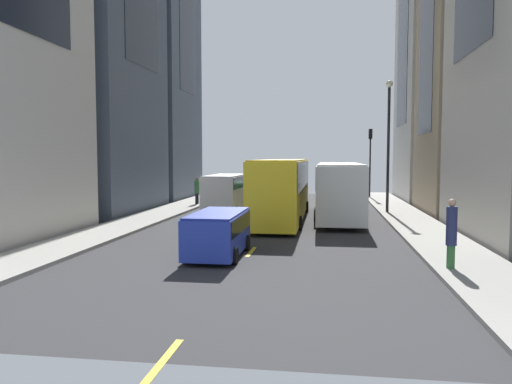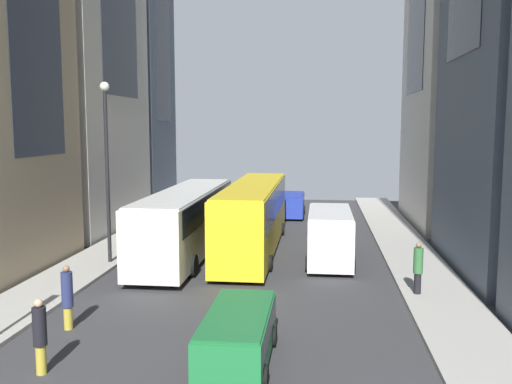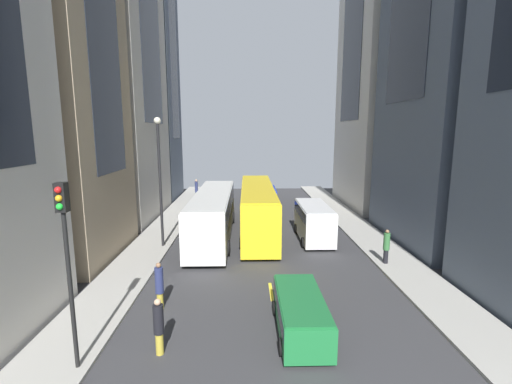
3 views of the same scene
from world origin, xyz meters
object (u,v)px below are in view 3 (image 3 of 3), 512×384
(car_blue_0, at_px, (267,194))
(pedestrian_crossing_mid, at_px, (196,189))
(city_bus_white, at_px, (213,211))
(traffic_light_near_corner, at_px, (66,243))
(streetcar_yellow, at_px, (257,205))
(pedestrian_waiting_curb, at_px, (159,325))
(delivery_van_white, at_px, (314,219))
(pedestrian_crossing_near, at_px, (159,285))
(pedestrian_walking_far, at_px, (386,246))
(car_green_1, at_px, (301,311))

(car_blue_0, height_order, pedestrian_crossing_mid, pedestrian_crossing_mid)
(city_bus_white, xyz_separation_m, traffic_light_near_corner, (-3.10, -14.86, 2.38))
(pedestrian_crossing_mid, distance_m, traffic_light_near_corner, 29.35)
(pedestrian_crossing_mid, bearing_deg, car_blue_0, 39.14)
(streetcar_yellow, relative_size, pedestrian_crossing_mid, 6.15)
(streetcar_yellow, height_order, traffic_light_near_corner, traffic_light_near_corner)
(pedestrian_waiting_curb, bearing_deg, traffic_light_near_corner, 102.41)
(delivery_van_white, distance_m, pedestrian_crossing_mid, 18.49)
(streetcar_yellow, distance_m, pedestrian_waiting_curb, 16.07)
(streetcar_yellow, xyz_separation_m, pedestrian_crossing_mid, (-6.56, 12.80, -0.78))
(city_bus_white, xyz_separation_m, delivery_van_white, (7.30, -0.86, -0.50))
(delivery_van_white, bearing_deg, traffic_light_near_corner, -126.62)
(pedestrian_crossing_near, bearing_deg, streetcar_yellow, 101.62)
(pedestrian_waiting_curb, xyz_separation_m, pedestrian_crossing_near, (-0.76, 3.26, 0.03))
(pedestrian_crossing_mid, distance_m, pedestrian_waiting_curb, 28.47)
(car_blue_0, bearing_deg, pedestrian_walking_far, -72.69)
(delivery_van_white, bearing_deg, car_green_1, -102.94)
(pedestrian_waiting_curb, height_order, pedestrian_walking_far, pedestrian_walking_far)
(delivery_van_white, xyz_separation_m, traffic_light_near_corner, (-10.40, -14.00, 2.88))
(delivery_van_white, relative_size, traffic_light_near_corner, 0.92)
(car_green_1, bearing_deg, pedestrian_crossing_near, 160.98)
(delivery_van_white, xyz_separation_m, car_green_1, (-2.75, -11.95, -0.62))
(delivery_van_white, height_order, traffic_light_near_corner, traffic_light_near_corner)
(streetcar_yellow, xyz_separation_m, pedestrian_walking_far, (7.29, -7.48, -0.90))
(car_blue_0, distance_m, traffic_light_near_corner, 28.96)
(pedestrian_crossing_near, height_order, traffic_light_near_corner, traffic_light_near_corner)
(pedestrian_waiting_curb, distance_m, traffic_light_near_corner, 4.21)
(traffic_light_near_corner, bearing_deg, city_bus_white, 78.21)
(car_blue_0, relative_size, pedestrian_walking_far, 2.10)
(car_blue_0, height_order, pedestrian_waiting_curb, pedestrian_waiting_curb)
(delivery_van_white, xyz_separation_m, car_blue_0, (-2.55, 13.66, -0.53))
(traffic_light_near_corner, bearing_deg, streetcar_yellow, 68.62)
(delivery_van_white, bearing_deg, city_bus_white, 173.32)
(pedestrian_waiting_curb, bearing_deg, streetcar_yellow, -20.53)
(city_bus_white, relative_size, pedestrian_crossing_near, 6.06)
(delivery_van_white, relative_size, car_blue_0, 1.32)
(city_bus_white, distance_m, pedestrian_crossing_mid, 14.71)
(car_green_1, distance_m, traffic_light_near_corner, 8.67)
(streetcar_yellow, relative_size, traffic_light_near_corner, 2.26)
(traffic_light_near_corner, bearing_deg, pedestrian_waiting_curb, 18.75)
(car_blue_0, bearing_deg, traffic_light_near_corner, -105.86)
(city_bus_white, height_order, car_blue_0, city_bus_white)
(car_green_1, height_order, pedestrian_walking_far, pedestrian_walking_far)
(delivery_van_white, distance_m, car_blue_0, 13.91)
(pedestrian_waiting_curb, bearing_deg, delivery_van_white, -37.38)
(pedestrian_crossing_mid, relative_size, pedestrian_waiting_curb, 1.08)
(pedestrian_crossing_mid, bearing_deg, car_green_1, -24.03)
(city_bus_white, xyz_separation_m, pedestrian_crossing_near, (-1.38, -10.75, -0.88))
(delivery_van_white, distance_m, pedestrian_crossing_near, 13.17)
(car_blue_0, xyz_separation_m, pedestrian_walking_far, (5.85, -18.76, 0.23))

